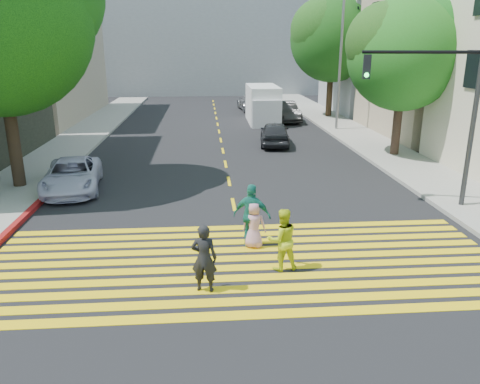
{
  "coord_description": "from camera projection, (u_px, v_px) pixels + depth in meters",
  "views": [
    {
      "loc": [
        -0.99,
        -9.74,
        5.39
      ],
      "look_at": [
        0.0,
        3.0,
        1.4
      ],
      "focal_mm": 35.0,
      "sensor_mm": 36.0,
      "label": 1
    }
  ],
  "objects": [
    {
      "name": "crosswalk",
      "position": [
        245.0,
        263.0,
        12.16
      ],
      "size": [
        13.4,
        5.3,
        0.01
      ],
      "color": "yellow",
      "rests_on": "ground"
    },
    {
      "name": "curb_red",
      "position": [
        34.0,
        207.0,
        16.13
      ],
      "size": [
        0.2,
        8.0,
        0.16
      ],
      "primitive_type": "cube",
      "color": "maroon",
      "rests_on": "ground"
    },
    {
      "name": "pedestrian_woman",
      "position": [
        282.0,
        239.0,
        11.61
      ],
      "size": [
        0.87,
        0.73,
        1.61
      ],
      "primitive_type": "imported",
      "rotation": [
        0.0,
        0.0,
        3.31
      ],
      "color": "#C8D81B",
      "rests_on": "ground"
    },
    {
      "name": "sidewalk_right",
      "position": [
        376.0,
        147.0,
        25.83
      ],
      "size": [
        3.0,
        60.0,
        0.15
      ],
      "primitive_type": "cube",
      "color": "gray",
      "rests_on": "ground"
    },
    {
      "name": "pedestrian_child",
      "position": [
        254.0,
        225.0,
        12.94
      ],
      "size": [
        0.75,
        0.6,
        1.34
      ],
      "primitive_type": "imported",
      "rotation": [
        0.0,
        0.0,
        2.85
      ],
      "color": "#C78BA5",
      "rests_on": "ground"
    },
    {
      "name": "white_sedan",
      "position": [
        72.0,
        175.0,
        18.12
      ],
      "size": [
        2.62,
        4.62,
        1.22
      ],
      "primitive_type": "imported",
      "rotation": [
        0.0,
        0.0,
        0.14
      ],
      "color": "silver",
      "rests_on": "ground"
    },
    {
      "name": "building_right_grey",
      "position": [
        394.0,
        51.0,
        39.12
      ],
      "size": [
        10.0,
        10.0,
        10.0
      ],
      "primitive_type": "cube",
      "color": "gray",
      "rests_on": "ground"
    },
    {
      "name": "tree_right_far",
      "position": [
        334.0,
        34.0,
        35.2
      ],
      "size": [
        7.8,
        7.56,
        9.27
      ],
      "rotation": [
        0.0,
        0.0,
        0.2
      ],
      "color": "#392C16",
      "rests_on": "ground"
    },
    {
      "name": "dark_car_near",
      "position": [
        275.0,
        133.0,
        26.47
      ],
      "size": [
        2.04,
        4.11,
        1.35
      ],
      "primitive_type": "imported",
      "rotation": [
        0.0,
        0.0,
        3.03
      ],
      "color": "black",
      "rests_on": "ground"
    },
    {
      "name": "ground",
      "position": [
        250.0,
        287.0,
        10.95
      ],
      "size": [
        120.0,
        120.0,
        0.0
      ],
      "primitive_type": "plane",
      "color": "black"
    },
    {
      "name": "pedestrian_man",
      "position": [
        204.0,
        258.0,
        10.56
      ],
      "size": [
        0.66,
        0.49,
        1.63
      ],
      "primitive_type": "imported",
      "rotation": [
        0.0,
        0.0,
        2.95
      ],
      "color": "black",
      "rests_on": "ground"
    },
    {
      "name": "building_left_tan",
      "position": [
        1.0,
        52.0,
        34.93
      ],
      "size": [
        12.0,
        16.0,
        10.0
      ],
      "primitive_type": "cube",
      "color": "tan",
      "rests_on": "ground"
    },
    {
      "name": "backdrop_block",
      "position": [
        210.0,
        41.0,
        54.84
      ],
      "size": [
        30.0,
        8.0,
        12.0
      ],
      "primitive_type": "cube",
      "color": "gray",
      "rests_on": "ground"
    },
    {
      "name": "lane_line",
      "position": [
        218.0,
        128.0,
        32.36
      ],
      "size": [
        0.12,
        34.4,
        0.01
      ],
      "color": "yellow",
      "rests_on": "ground"
    },
    {
      "name": "silver_car",
      "position": [
        252.0,
        102.0,
        40.79
      ],
      "size": [
        2.43,
        5.19,
        1.46
      ],
      "primitive_type": "imported",
      "rotation": [
        0.0,
        0.0,
        3.22
      ],
      "color": "#939399",
      "rests_on": "ground"
    },
    {
      "name": "tree_right_near",
      "position": [
        406.0,
        48.0,
        22.33
      ],
      "size": [
        6.67,
        6.34,
        7.84
      ],
      "rotation": [
        0.0,
        0.0,
        -0.2
      ],
      "color": "black",
      "rests_on": "ground"
    },
    {
      "name": "sidewalk_left",
      "position": [
        92.0,
        129.0,
        31.24
      ],
      "size": [
        3.0,
        40.0,
        0.15
      ],
      "primitive_type": "cube",
      "color": "gray",
      "rests_on": "ground"
    },
    {
      "name": "street_lamp",
      "position": [
        338.0,
        49.0,
        29.58
      ],
      "size": [
        2.07,
        0.31,
        9.13
      ],
      "rotation": [
        0.0,
        0.0,
        0.06
      ],
      "color": "gray",
      "rests_on": "ground"
    },
    {
      "name": "building_right_tan",
      "position": [
        464.0,
        53.0,
        28.65
      ],
      "size": [
        10.0,
        10.0,
        10.0
      ],
      "primitive_type": "cube",
      "color": "tan",
      "rests_on": "ground"
    },
    {
      "name": "traffic_signal",
      "position": [
        443.0,
        103.0,
        15.33
      ],
      "size": [
        3.73,
        1.09,
        5.59
      ],
      "rotation": [
        0.0,
        0.0,
        -0.24
      ],
      "color": "#303033",
      "rests_on": "ground"
    },
    {
      "name": "white_van",
      "position": [
        263.0,
        105.0,
        34.14
      ],
      "size": [
        2.19,
        5.64,
        2.65
      ],
      "rotation": [
        0.0,
        0.0,
        -0.01
      ],
      "color": "white",
      "rests_on": "ground"
    },
    {
      "name": "pedestrian_extra",
      "position": [
        252.0,
        216.0,
        12.96
      ],
      "size": [
        1.14,
        0.77,
        1.8
      ],
      "primitive_type": "imported",
      "rotation": [
        0.0,
        0.0,
        2.8
      ],
      "color": "#1B7566",
      "rests_on": "ground"
    },
    {
      "name": "dark_car_parked",
      "position": [
        285.0,
        112.0,
        34.89
      ],
      "size": [
        1.91,
        4.57,
        1.47
      ],
      "primitive_type": "imported",
      "rotation": [
        0.0,
        0.0,
        0.08
      ],
      "color": "black",
      "rests_on": "ground"
    }
  ]
}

